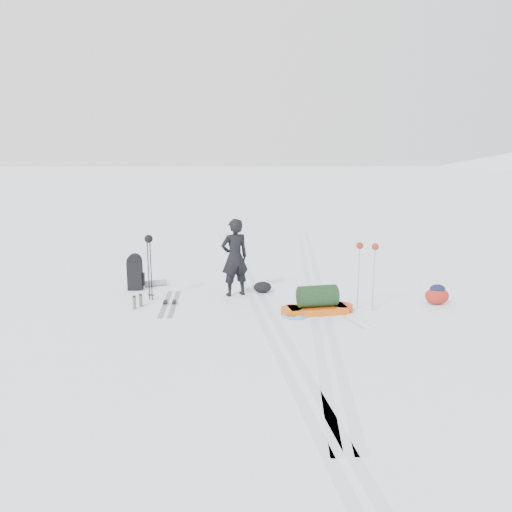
{
  "coord_description": "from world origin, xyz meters",
  "views": [
    {
      "loc": [
        -0.82,
        -9.15,
        2.9
      ],
      "look_at": [
        -0.07,
        0.17,
        0.95
      ],
      "focal_mm": 35.0,
      "sensor_mm": 36.0,
      "label": 1
    }
  ],
  "objects_px": {
    "ski_poles_black": "(149,247)",
    "pulk_sled": "(317,303)",
    "expedition_rucksack": "(138,273)",
    "skier": "(235,257)"
  },
  "relations": [
    {
      "from": "ski_poles_black",
      "to": "pulk_sled",
      "type": "bearing_deg",
      "value": -29.38
    },
    {
      "from": "expedition_rucksack",
      "to": "pulk_sled",
      "type": "bearing_deg",
      "value": -27.62
    },
    {
      "from": "skier",
      "to": "ski_poles_black",
      "type": "xyz_separation_m",
      "value": [
        -1.69,
        -0.2,
        0.28
      ]
    },
    {
      "from": "skier",
      "to": "expedition_rucksack",
      "type": "bearing_deg",
      "value": -36.99
    },
    {
      "from": "skier",
      "to": "pulk_sled",
      "type": "distance_m",
      "value": 2.05
    },
    {
      "from": "pulk_sled",
      "to": "expedition_rucksack",
      "type": "height_order",
      "value": "expedition_rucksack"
    },
    {
      "from": "expedition_rucksack",
      "to": "skier",
      "type": "bearing_deg",
      "value": -15.82
    },
    {
      "from": "pulk_sled",
      "to": "ski_poles_black",
      "type": "bearing_deg",
      "value": 153.32
    },
    {
      "from": "skier",
      "to": "ski_poles_black",
      "type": "height_order",
      "value": "skier"
    },
    {
      "from": "pulk_sled",
      "to": "ski_poles_black",
      "type": "distance_m",
      "value": 3.45
    }
  ]
}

